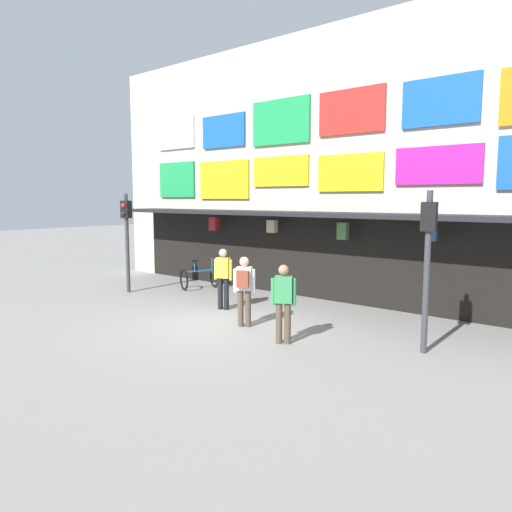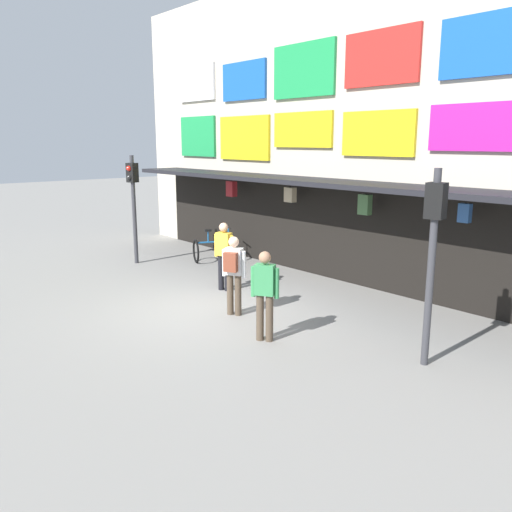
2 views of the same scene
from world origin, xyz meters
TOP-DOWN VIEW (x-y plane):
  - ground_plane at (0.00, 0.00)m, footprint 80.00×80.00m
  - shopfront at (0.00, 4.57)m, footprint 18.00×2.60m
  - traffic_light_near at (-5.11, 0.88)m, footprint 0.34×0.35m
  - traffic_light_far at (4.64, 0.90)m, footprint 0.32×0.34m
  - bicycle_parked at (-3.74, 2.77)m, footprint 1.11×1.35m
  - pedestrian_in_green at (-1.02, 1.09)m, footprint 0.50×0.33m
  - pedestrian_in_yellow at (2.13, -0.39)m, footprint 0.46×0.38m
  - pedestrian_in_black at (0.62, 0.08)m, footprint 0.48×0.46m

SIDE VIEW (x-z plane):
  - ground_plane at x=0.00m, z-range 0.00..0.00m
  - bicycle_parked at x=-3.74m, z-range -0.13..0.92m
  - pedestrian_in_green at x=-1.02m, z-range 0.11..1.79m
  - pedestrian_in_yellow at x=2.13m, z-range 0.11..1.79m
  - pedestrian_in_black at x=0.62m, z-range 0.14..1.82m
  - traffic_light_near at x=-5.11m, z-range 0.54..3.74m
  - traffic_light_far at x=4.64m, z-range 0.54..3.74m
  - shopfront at x=0.00m, z-range -0.04..7.96m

